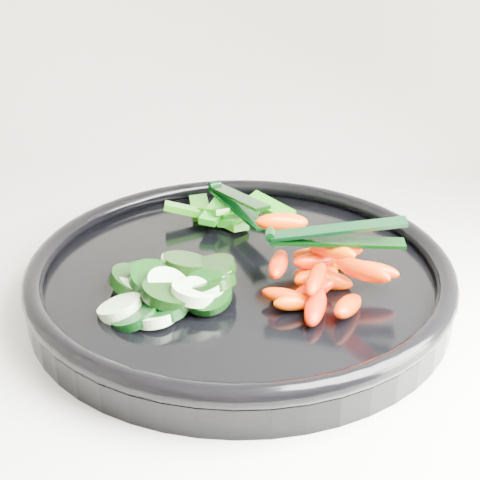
{
  "coord_description": "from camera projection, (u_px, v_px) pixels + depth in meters",
  "views": [
    {
      "loc": [
        -0.34,
        1.17,
        1.25
      ],
      "look_at": [
        -0.39,
        1.69,
        0.99
      ],
      "focal_mm": 50.0,
      "sensor_mm": 36.0,
      "label": 1
    }
  ],
  "objects": [
    {
      "name": "tong_carrot",
      "position": [
        333.0,
        235.0,
        0.55
      ],
      "size": [
        0.11,
        0.02,
        0.02
      ],
      "color": "black",
      "rests_on": "carrot_pile"
    },
    {
      "name": "carrot_pile",
      "position": [
        321.0,
        271.0,
        0.56
      ],
      "size": [
        0.13,
        0.14,
        0.05
      ],
      "color": "#E23000",
      "rests_on": "veggie_tray"
    },
    {
      "name": "pepper_pile",
      "position": [
        229.0,
        214.0,
        0.68
      ],
      "size": [
        0.14,
        0.09,
        0.03
      ],
      "color": "#1C720A",
      "rests_on": "veggie_tray"
    },
    {
      "name": "cucumber_pile",
      "position": [
        165.0,
        285.0,
        0.55
      ],
      "size": [
        0.12,
        0.12,
        0.04
      ],
      "color": "black",
      "rests_on": "veggie_tray"
    },
    {
      "name": "tong_pepper",
      "position": [
        236.0,
        201.0,
        0.67
      ],
      "size": [
        0.07,
        0.1,
        0.02
      ],
      "color": "black",
      "rests_on": "pepper_pile"
    },
    {
      "name": "veggie_tray",
      "position": [
        240.0,
        275.0,
        0.6
      ],
      "size": [
        0.47,
        0.47,
        0.04
      ],
      "color": "black",
      "rests_on": "counter"
    }
  ]
}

